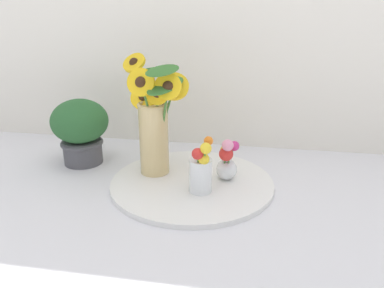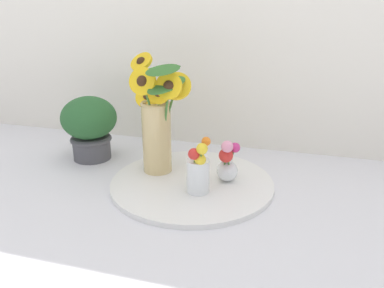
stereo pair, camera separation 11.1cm
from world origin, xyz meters
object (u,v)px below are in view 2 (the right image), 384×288
at_px(mason_jar_sunflowers, 157,121).
at_px(vase_bulb_right, 227,163).
at_px(serving_tray, 192,183).
at_px(vase_small_center, 198,170).
at_px(potted_plant, 90,125).

relative_size(mason_jar_sunflowers, vase_bulb_right, 2.64).
bearing_deg(serving_tray, vase_small_center, -60.44).
bearing_deg(potted_plant, serving_tray, -15.29).
bearing_deg(vase_small_center, serving_tray, 119.56).
bearing_deg(vase_small_center, potted_plant, 158.31).
distance_m(serving_tray, mason_jar_sunflowers, 0.22).
bearing_deg(serving_tray, mason_jar_sunflowers, 159.79).
distance_m(mason_jar_sunflowers, vase_small_center, 0.22).
distance_m(vase_small_center, vase_bulb_right, 0.11).
xyz_separation_m(vase_small_center, potted_plant, (-0.44, 0.18, 0.04)).
height_order(serving_tray, vase_small_center, vase_small_center).
bearing_deg(vase_bulb_right, vase_small_center, -125.81).
relative_size(mason_jar_sunflowers, potted_plant, 1.63).
xyz_separation_m(vase_small_center, vase_bulb_right, (0.07, 0.09, -0.01)).
bearing_deg(vase_small_center, vase_bulb_right, 54.19).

